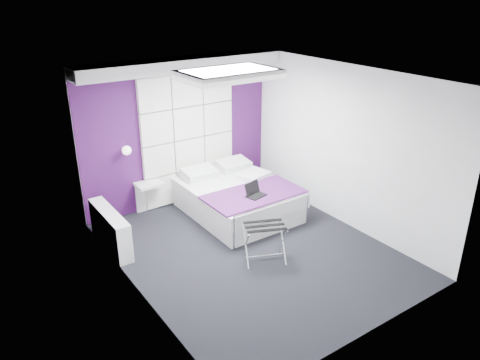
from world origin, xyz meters
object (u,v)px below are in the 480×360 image
object	(u,v)px
nightstand	(149,184)
laptop	(255,192)
wall_lamp	(126,150)
bed	(237,198)
radiator	(110,229)
luggage_rack	(264,242)

from	to	relation	value
nightstand	laptop	world-z (taller)	laptop
wall_lamp	bed	distance (m)	2.03
bed	nightstand	xyz separation A→B (m)	(-1.24, 0.86, 0.26)
wall_lamp	radiator	world-z (taller)	wall_lamp
nightstand	laptop	bearing A→B (deg)	-49.12
luggage_rack	laptop	bearing A→B (deg)	85.62
wall_lamp	radiator	bearing A→B (deg)	-130.10
bed	wall_lamp	bearing A→B (deg)	150.30
nightstand	laptop	xyz separation A→B (m)	(1.21, -1.40, 0.06)
wall_lamp	radiator	size ratio (longest dim) A/B	0.12
bed	laptop	distance (m)	0.63
luggage_rack	wall_lamp	bearing A→B (deg)	137.92
radiator	wall_lamp	bearing A→B (deg)	49.90
luggage_rack	laptop	distance (m)	1.08
luggage_rack	laptop	size ratio (longest dim) A/B	1.81
laptop	bed	bearing A→B (deg)	72.73
bed	luggage_rack	bearing A→B (deg)	-109.64
wall_lamp	bed	world-z (taller)	wall_lamp
radiator	nightstand	xyz separation A→B (m)	(0.97, 0.72, 0.25)
wall_lamp	nightstand	distance (m)	0.75
luggage_rack	bed	bearing A→B (deg)	94.12
radiator	bed	distance (m)	2.22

